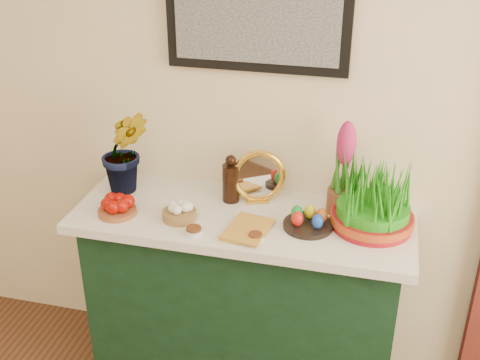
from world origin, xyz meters
name	(u,v)px	position (x,y,z in m)	size (l,w,h in m)	color
sideboard	(243,303)	(-0.18, 2.00, 0.42)	(1.30, 0.45, 0.85)	#12331F
tablecloth	(243,218)	(-0.18, 2.00, 0.87)	(1.40, 0.55, 0.04)	white
hyacinth_green	(124,138)	(-0.73, 2.08, 1.14)	(0.25, 0.21, 0.50)	#296B17
apple_bowl	(117,207)	(-0.69, 1.88, 0.92)	(0.19, 0.19, 0.08)	brown
garlic_basket	(179,212)	(-0.42, 1.90, 0.92)	(0.18, 0.18, 0.08)	olive
vinegar_cruet	(231,181)	(-0.26, 2.10, 0.98)	(0.07, 0.07, 0.21)	black
mirror	(259,177)	(-0.15, 2.13, 1.00)	(0.23, 0.13, 0.23)	gold
book	(229,225)	(-0.21, 1.88, 0.90)	(0.14, 0.21, 0.03)	gold
spice_dish_left	(194,231)	(-0.33, 1.81, 0.90)	(0.07, 0.07, 0.03)	silver
spice_dish_right	(255,237)	(-0.09, 1.82, 0.90)	(0.06, 0.06, 0.03)	silver
egg_plate	(308,221)	(0.09, 1.96, 0.92)	(0.26, 0.26, 0.08)	black
hyacinth_pink	(344,172)	(0.21, 2.12, 1.07)	(0.12, 0.12, 0.40)	brown
wheatgrass_sabzeh	(374,201)	(0.33, 2.03, 1.01)	(0.33, 0.33, 0.27)	maroon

